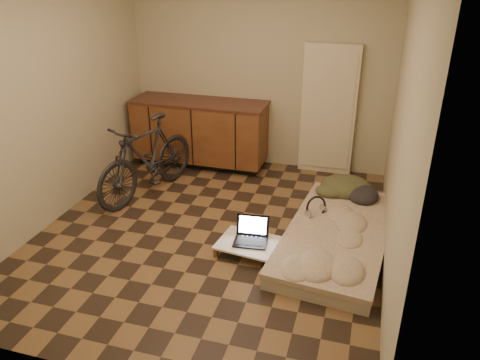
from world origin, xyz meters
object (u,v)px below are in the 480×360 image
(bicycle, at_px, (146,154))
(laptop, at_px, (251,236))
(futon, at_px, (337,236))
(lap_desk, at_px, (255,245))

(bicycle, bearing_deg, laptop, -12.54)
(futon, relative_size, laptop, 6.00)
(bicycle, height_order, lap_desk, bicycle)
(laptop, bearing_deg, bicycle, 145.01)
(futon, bearing_deg, lap_desk, -145.46)
(bicycle, distance_m, laptop, 1.78)
(bicycle, bearing_deg, lap_desk, -13.25)
(bicycle, height_order, futon, bicycle)
(bicycle, height_order, laptop, bicycle)
(bicycle, distance_m, lap_desk, 1.86)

